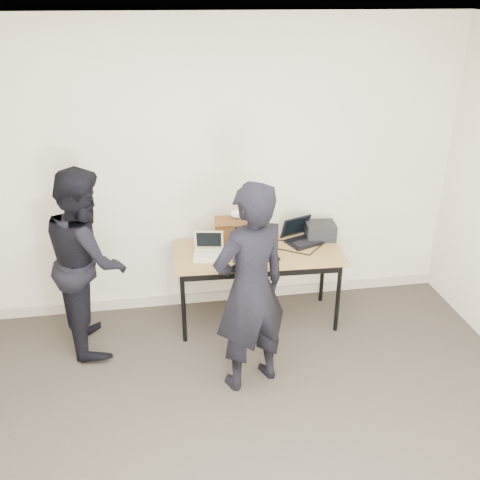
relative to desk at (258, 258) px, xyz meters
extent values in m
cube|color=white|center=(-0.30, -1.82, 2.06)|extent=(4.50, 4.50, 0.05)
cube|color=beige|center=(-0.30, 0.46, 0.69)|extent=(4.50, 0.05, 2.70)
cube|color=olive|center=(0.00, 0.01, 0.04)|extent=(1.53, 0.71, 0.03)
cylinder|color=black|center=(-0.70, -0.22, -0.32)|extent=(0.04, 0.04, 0.68)
cylinder|color=black|center=(0.68, -0.28, -0.32)|extent=(0.04, 0.04, 0.68)
cylinder|color=black|center=(-0.68, 0.31, -0.32)|extent=(0.04, 0.04, 0.68)
cylinder|color=black|center=(0.70, 0.25, -0.32)|extent=(0.04, 0.04, 0.68)
cube|color=black|center=(-0.01, -0.27, -0.02)|extent=(1.40, 0.08, 0.06)
cube|color=beige|center=(-0.45, -0.04, 0.07)|extent=(0.29, 0.25, 0.03)
cube|color=beige|center=(-0.46, -0.07, 0.09)|extent=(0.23, 0.15, 0.01)
cube|color=beige|center=(-0.43, 0.08, 0.18)|extent=(0.26, 0.08, 0.18)
cube|color=black|center=(-0.43, 0.07, 0.18)|extent=(0.22, 0.07, 0.15)
cube|color=beige|center=(-0.44, 0.06, 0.09)|extent=(0.23, 0.05, 0.01)
cube|color=black|center=(-0.03, -0.10, 0.07)|extent=(0.37, 0.30, 0.02)
cube|color=black|center=(-0.02, -0.13, 0.08)|extent=(0.29, 0.18, 0.01)
cube|color=black|center=(-0.06, 0.05, 0.20)|extent=(0.34, 0.13, 0.24)
cube|color=#26333F|center=(-0.05, 0.04, 0.20)|extent=(0.29, 0.10, 0.19)
cube|color=black|center=(-0.05, 0.02, 0.08)|extent=(0.30, 0.07, 0.02)
cube|color=black|center=(0.46, 0.11, 0.07)|extent=(0.36, 0.32, 0.02)
cube|color=black|center=(0.47, 0.08, 0.08)|extent=(0.28, 0.20, 0.01)
cube|color=black|center=(0.40, 0.24, 0.18)|extent=(0.31, 0.18, 0.20)
cube|color=black|center=(0.41, 0.23, 0.18)|extent=(0.26, 0.15, 0.17)
cube|color=black|center=(0.42, 0.21, 0.08)|extent=(0.26, 0.11, 0.01)
cube|color=brown|center=(-0.18, 0.23, 0.18)|extent=(0.37, 0.19, 0.24)
cube|color=brown|center=(-0.19, 0.17, 0.28)|extent=(0.37, 0.11, 0.07)
cube|color=brown|center=(-0.02, 0.22, 0.16)|extent=(0.03, 0.10, 0.02)
ellipsoid|color=white|center=(-0.15, 0.23, 0.34)|extent=(0.14, 0.11, 0.08)
cube|color=black|center=(0.63, 0.19, 0.14)|extent=(0.29, 0.25, 0.16)
cube|color=black|center=(-0.22, -0.17, 0.07)|extent=(0.08, 0.05, 0.03)
cube|color=black|center=(0.29, -0.05, 0.06)|extent=(0.28, 0.20, 0.01)
cube|color=black|center=(0.20, 0.20, 0.06)|extent=(0.25, 0.02, 0.01)
cube|color=silver|center=(-0.02, -0.11, 0.06)|extent=(0.18, 0.18, 0.01)
cube|color=black|center=(0.52, -0.05, 0.06)|extent=(0.18, 0.20, 0.01)
imported|color=black|center=(-0.23, -0.85, 0.18)|extent=(0.72, 0.60, 1.68)
imported|color=black|center=(-1.47, -0.08, 0.14)|extent=(0.75, 0.88, 1.60)
cube|color=#BBAC9B|center=(-0.30, 0.42, -0.61)|extent=(4.50, 0.03, 0.10)
camera|label=1|loc=(-0.86, -4.21, 2.17)|focal=40.00mm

